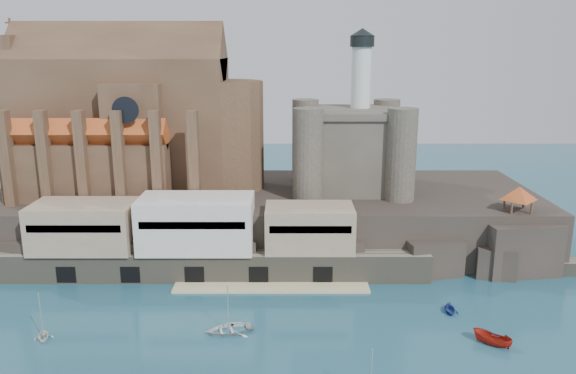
% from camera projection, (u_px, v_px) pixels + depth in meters
% --- Properties ---
extents(ground, '(300.00, 300.00, 0.00)m').
position_uv_depth(ground, '(251.00, 350.00, 68.73)').
color(ground, '#1B485A').
rests_on(ground, ground).
extents(promontory, '(100.00, 36.00, 10.00)m').
position_uv_depth(promontory, '(263.00, 217.00, 105.71)').
color(promontory, black).
rests_on(promontory, ground).
extents(quay, '(70.00, 12.00, 13.05)m').
position_uv_depth(quay, '(196.00, 240.00, 89.63)').
color(quay, '#6D6757').
rests_on(quay, ground).
extents(church, '(47.00, 25.93, 30.51)m').
position_uv_depth(church, '(133.00, 124.00, 103.93)').
color(church, '#4A3322').
rests_on(church, promontory).
extents(castle_keep, '(21.20, 21.20, 29.30)m').
position_uv_depth(castle_keep, '(350.00, 145.00, 104.10)').
color(castle_keep, '#474238').
rests_on(castle_keep, promontory).
extents(rock_outcrop, '(14.50, 10.50, 8.70)m').
position_uv_depth(rock_outcrop, '(514.00, 246.00, 92.79)').
color(rock_outcrop, black).
rests_on(rock_outcrop, ground).
extents(pavilion, '(6.40, 6.40, 5.40)m').
position_uv_depth(pavilion, '(519.00, 195.00, 90.83)').
color(pavilion, '#4A3322').
rests_on(pavilion, rock_outcrop).
extents(boat_4, '(3.20, 2.55, 3.23)m').
position_uv_depth(boat_4, '(44.00, 339.00, 71.24)').
color(boat_4, white).
rests_on(boat_4, ground).
extents(boat_5, '(2.63, 2.62, 4.92)m').
position_uv_depth(boat_5, '(492.00, 344.00, 69.94)').
color(boat_5, '#A51E11').
rests_on(boat_5, ground).
extents(boat_6, '(2.46, 4.62, 6.21)m').
position_uv_depth(boat_6, '(229.00, 332.00, 73.06)').
color(boat_6, silver).
rests_on(boat_6, ground).
extents(boat_7, '(3.11, 2.09, 3.40)m').
position_uv_depth(boat_7, '(449.00, 312.00, 78.44)').
color(boat_7, navy).
rests_on(boat_7, ground).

